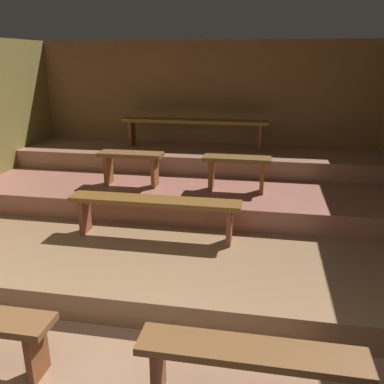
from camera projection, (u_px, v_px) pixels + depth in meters
name	position (u px, v px, depth m)	size (l,w,h in m)	color
ground	(169.00, 255.00, 4.87)	(6.43, 6.12, 0.08)	#956C51
wall_back	(204.00, 117.00, 6.99)	(6.43, 0.06, 2.46)	olive
platform_lower	(179.00, 223.00, 5.37)	(5.63, 4.14, 0.26)	#926E4C
platform_middle	(190.00, 185.00, 6.05)	(5.63, 2.52, 0.26)	#9B6050
platform_upper	(198.00, 158.00, 6.59)	(5.63, 1.19, 0.26)	#9A6E55
bench_floor_right	(250.00, 361.00, 2.59)	(1.45, 0.28, 0.46)	brown
bench_lower_center	(154.00, 206.00, 4.50)	(1.89, 0.28, 0.46)	brown
bench_middle_left	(131.00, 161.00, 5.51)	(0.86, 0.28, 0.46)	brown
bench_middle_right	(237.00, 166.00, 5.26)	(0.86, 0.28, 0.46)	brown
bench_upper_center	(194.00, 124.00, 6.57)	(2.34, 0.28, 0.46)	brown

